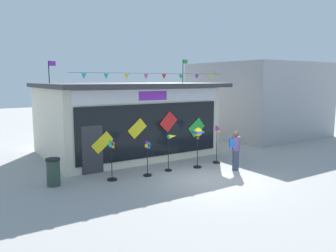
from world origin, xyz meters
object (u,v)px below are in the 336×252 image
Objects in this scene: person_near_camera at (235,150)px; wind_spinner_center_left at (171,146)px; wind_spinner_center_right at (198,136)px; wind_spinner_right at (217,140)px; wind_spinner_far_left at (112,159)px; wind_spinner_left at (148,155)px; kite_shop_building at (125,118)px; trash_bin at (53,172)px.

wind_spinner_center_left is at bearing 90.17° from person_near_camera.
wind_spinner_center_right is at bearing -11.22° from wind_spinner_center_left.
wind_spinner_far_left is at bearing 178.45° from wind_spinner_right.
wind_spinner_far_left is 2.71m from wind_spinner_center_left.
wind_spinner_center_left is at bearing 177.69° from wind_spinner_right.
wind_spinner_center_right is (3.93, -0.29, 0.60)m from wind_spinner_far_left.
wind_spinner_far_left is 1.46m from wind_spinner_left.
wind_spinner_center_left is at bearing 168.78° from wind_spinner_center_right.
kite_shop_building is 4.33m from wind_spinner_center_left.
wind_spinner_far_left reaches higher than wind_spinner_center_left.
wind_spinner_center_left is at bearing -0.85° from wind_spinner_far_left.
wind_spinner_right is 7.33m from trash_bin.
kite_shop_building is at bearing 58.24° from wind_spinner_far_left.
wind_spinner_center_right reaches higher than trash_bin.
wind_spinner_right is at bearing 6.51° from wind_spinner_center_right.
wind_spinner_left is at bearing 102.72° from person_near_camera.
wind_spinner_center_right is (1.33, -4.50, -0.42)m from kite_shop_building.
kite_shop_building is at bearing 55.13° from person_near_camera.
person_near_camera reaches higher than wind_spinner_far_left.
kite_shop_building is 6.28m from person_near_camera.
wind_spinner_right is at bearing -5.51° from trash_bin.
trash_bin is at bearing 105.96° from person_near_camera.
wind_spinner_left is at bearing -171.24° from wind_spinner_center_left.
wind_spinner_far_left is 1.09× the size of wind_spinner_left.
person_near_camera is (5.04, -1.50, 0.05)m from wind_spinner_far_left.
wind_spinner_far_left is 3.99m from wind_spinner_center_right.
wind_spinner_far_left is 0.95× the size of person_near_camera.
person_near_camera is (-0.16, -1.36, -0.21)m from wind_spinner_right.
wind_spinner_left is 3.81m from person_near_camera.
trash_bin is at bearing 167.28° from wind_spinner_left.
wind_spinner_center_left is 2.76m from person_near_camera.
wind_spinner_center_left is (0.09, -4.25, -0.80)m from kite_shop_building.
person_near_camera reaches higher than trash_bin.
kite_shop_building is 4.71m from wind_spinner_center_right.
wind_spinner_left is (1.44, -0.23, 0.02)m from wind_spinner_far_left.
wind_spinner_center_left is 0.87× the size of wind_spinner_center_right.
wind_spinner_right is 1.07× the size of person_near_camera.
kite_shop_building is 8.21× the size of trash_bin.
wind_spinner_center_left is 1.53× the size of trash_bin.
wind_spinner_center_right is 1.73m from person_near_camera.
person_near_camera is 1.64× the size of trash_bin.
wind_spinner_left is 1.29m from wind_spinner_center_left.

